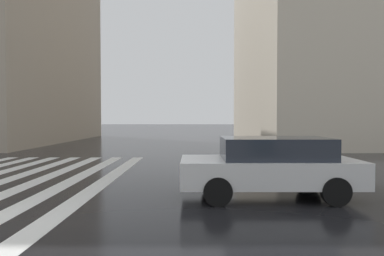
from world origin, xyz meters
name	(u,v)px	position (x,y,z in m)	size (l,w,h in m)	color
car_white	(270,165)	(2.50, -5.70, 0.76)	(1.85, 4.10, 1.41)	silver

